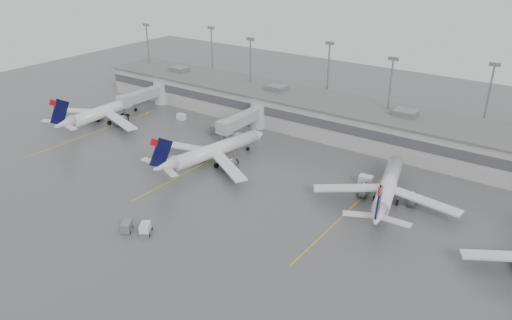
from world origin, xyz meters
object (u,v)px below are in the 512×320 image
Objects in this scene: jet_far_left at (104,111)px; jet_mid_right at (388,187)px; baggage_tug at (145,230)px; jet_mid_left at (211,151)px.

jet_far_left is 77.78m from jet_mid_right.
baggage_tug is at bearing -35.37° from jet_far_left.
jet_far_left is 1.09× the size of jet_mid_right.
jet_mid_left is 29.27m from baggage_tug.
jet_far_left is at bearing 167.98° from jet_mid_right.
jet_mid_left is 9.05× the size of baggage_tug.
jet_mid_right reaches higher than baggage_tug.
jet_mid_left is at bearing -7.83° from jet_far_left.
jet_mid_left reaches higher than jet_mid_right.
jet_far_left is 40.32m from jet_mid_left.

